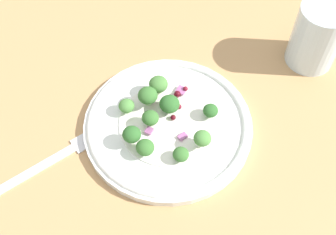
% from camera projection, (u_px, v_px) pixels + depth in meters
% --- Properties ---
extents(ground_plane, '(1.80, 1.80, 0.02)m').
position_uv_depth(ground_plane, '(180.00, 125.00, 0.63)').
color(ground_plane, tan).
extents(plate, '(0.23, 0.23, 0.02)m').
position_uv_depth(plate, '(168.00, 125.00, 0.60)').
color(plate, white).
rests_on(plate, ground_plane).
extents(dressing_pool, '(0.14, 0.14, 0.00)m').
position_uv_depth(dressing_pool, '(168.00, 123.00, 0.60)').
color(dressing_pool, white).
rests_on(dressing_pool, plate).
extents(broccoli_floret_0, '(0.03, 0.03, 0.03)m').
position_uv_depth(broccoli_floret_0, '(158.00, 85.00, 0.61)').
color(broccoli_floret_0, '#ADD18E').
rests_on(broccoli_floret_0, plate).
extents(broccoli_floret_1, '(0.02, 0.02, 0.02)m').
position_uv_depth(broccoli_floret_1, '(127.00, 106.00, 0.60)').
color(broccoli_floret_1, '#9EC684').
rests_on(broccoli_floret_1, plate).
extents(broccoli_floret_2, '(0.02, 0.02, 0.02)m').
position_uv_depth(broccoli_floret_2, '(211.00, 111.00, 0.59)').
color(broccoli_floret_2, '#8EB77A').
rests_on(broccoli_floret_2, plate).
extents(broccoli_floret_3, '(0.03, 0.03, 0.03)m').
position_uv_depth(broccoli_floret_3, '(169.00, 105.00, 0.60)').
color(broccoli_floret_3, '#8EB77A').
rests_on(broccoli_floret_3, plate).
extents(broccoli_floret_4, '(0.02, 0.02, 0.02)m').
position_uv_depth(broccoli_floret_4, '(150.00, 118.00, 0.58)').
color(broccoli_floret_4, '#9EC684').
rests_on(broccoli_floret_4, plate).
extents(broccoli_floret_5, '(0.02, 0.02, 0.02)m').
position_uv_depth(broccoli_floret_5, '(181.00, 155.00, 0.56)').
color(broccoli_floret_5, '#ADD18E').
rests_on(broccoli_floret_5, plate).
extents(broccoli_floret_6, '(0.02, 0.02, 0.02)m').
position_uv_depth(broccoli_floret_6, '(132.00, 135.00, 0.57)').
color(broccoli_floret_6, '#9EC684').
rests_on(broccoli_floret_6, plate).
extents(broccoli_floret_7, '(0.03, 0.03, 0.03)m').
position_uv_depth(broccoli_floret_7, '(148.00, 96.00, 0.60)').
color(broccoli_floret_7, '#9EC684').
rests_on(broccoli_floret_7, plate).
extents(broccoli_floret_8, '(0.02, 0.02, 0.02)m').
position_uv_depth(broccoli_floret_8, '(145.00, 148.00, 0.56)').
color(broccoli_floret_8, '#ADD18E').
rests_on(broccoli_floret_8, plate).
extents(broccoli_floret_9, '(0.02, 0.02, 0.02)m').
position_uv_depth(broccoli_floret_9, '(202.00, 139.00, 0.56)').
color(broccoli_floret_9, '#9EC684').
rests_on(broccoli_floret_9, plate).
extents(cranberry_0, '(0.01, 0.01, 0.01)m').
position_uv_depth(cranberry_0, '(177.00, 94.00, 0.62)').
color(cranberry_0, '#4C0A14').
rests_on(cranberry_0, plate).
extents(cranberry_1, '(0.01, 0.01, 0.01)m').
position_uv_depth(cranberry_1, '(154.00, 98.00, 0.61)').
color(cranberry_1, maroon).
rests_on(cranberry_1, plate).
extents(cranberry_2, '(0.01, 0.01, 0.01)m').
position_uv_depth(cranberry_2, '(179.00, 107.00, 0.61)').
color(cranberry_2, maroon).
rests_on(cranberry_2, plate).
extents(cranberry_3, '(0.01, 0.01, 0.01)m').
position_uv_depth(cranberry_3, '(154.00, 120.00, 0.59)').
color(cranberry_3, '#4C0A14').
rests_on(cranberry_3, plate).
extents(cranberry_4, '(0.01, 0.01, 0.01)m').
position_uv_depth(cranberry_4, '(173.00, 117.00, 0.60)').
color(cranberry_4, '#4C0A14').
rests_on(cranberry_4, plate).
extents(cranberry_5, '(0.01, 0.01, 0.01)m').
position_uv_depth(cranberry_5, '(185.00, 89.00, 0.62)').
color(cranberry_5, maroon).
rests_on(cranberry_5, plate).
extents(onion_bit_0, '(0.01, 0.01, 0.00)m').
position_uv_depth(onion_bit_0, '(183.00, 137.00, 0.58)').
color(onion_bit_0, '#A35B93').
rests_on(onion_bit_0, plate).
extents(onion_bit_1, '(0.01, 0.01, 0.00)m').
position_uv_depth(onion_bit_1, '(149.00, 131.00, 0.59)').
color(onion_bit_1, '#A35B93').
rests_on(onion_bit_1, plate).
extents(onion_bit_2, '(0.01, 0.01, 0.00)m').
position_uv_depth(onion_bit_2, '(181.00, 90.00, 0.62)').
color(onion_bit_2, '#A35B93').
rests_on(onion_bit_2, plate).
extents(fork, '(0.09, 0.18, 0.01)m').
position_uv_depth(fork, '(44.00, 164.00, 0.58)').
color(fork, silver).
rests_on(fork, ground_plane).
extents(water_glass, '(0.07, 0.07, 0.10)m').
position_uv_depth(water_glass, '(317.00, 36.00, 0.64)').
color(water_glass, silver).
rests_on(water_glass, ground_plane).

